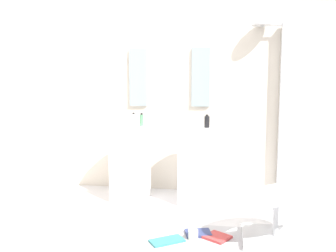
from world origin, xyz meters
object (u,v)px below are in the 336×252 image
Objects in this scene: magazine_red at (217,237)px; soap_bottle_black at (207,122)px; pedestal_sink_right at (197,164)px; magazine_navy at (198,233)px; magazine_teal at (167,241)px; soap_bottle_green at (142,120)px; towel_rack at (3,162)px; soap_bottle_white at (134,120)px; shower_column at (284,107)px; lounge_chair at (276,203)px; coffee_mug at (193,235)px; pedestal_sink_left at (131,162)px.

magazine_red is 1.39× the size of soap_bottle_black.
pedestal_sink_right is 4.30× the size of magazine_navy.
magazine_teal is 1.97× the size of soap_bottle_green.
soap_bottle_white reaches higher than towel_rack.
towel_rack is 3.26× the size of magazine_teal.
pedestal_sink_right is 0.48× the size of shower_column.
shower_column is at bearing 41.20° from magazine_navy.
towel_rack is 6.42× the size of soap_bottle_green.
lounge_chair is at bearing 36.26° from magazine_red.
shower_column is 2.18m from magazine_teal.
soap_bottle_black reaches higher than magazine_red.
magazine_red is 0.69× the size of magazine_teal.
coffee_mug reaches higher than magazine_navy.
pedestal_sink_left is at bearing 45.59° from towel_rack.
magazine_teal is (-0.43, -0.14, -0.00)m from magazine_red.
magazine_navy is 1.27m from soap_bottle_black.
magazine_red is 0.22m from coffee_mug.
shower_column reaches higher than pedestal_sink_left.
lounge_chair is 0.99m from magazine_teal.
magazine_navy is at bearing 177.46° from lounge_chair.
magazine_teal is at bearing -98.35° from pedestal_sink_right.
soap_bottle_green is at bearing 176.92° from soap_bottle_black.
shower_column reaches higher than pedestal_sink_right.
coffee_mug is at bearing -173.00° from lounge_chair.
magazine_red is at bearing -43.14° from soap_bottle_white.
pedestal_sink_right is 6.73× the size of soap_bottle_black.
pedestal_sink_left is 1.41m from towel_rack.
pedestal_sink_left is 4.30× the size of magazine_navy.
shower_column is at bearing 80.12° from lounge_chair.
magazine_teal is at bearing -62.31° from soap_bottle_white.
shower_column reaches higher than magazine_navy.
pedestal_sink_right is at bearing 6.57° from soap_bottle_white.
magazine_red is at bearing -176.79° from lounge_chair.
soap_bottle_black reaches higher than lounge_chair.
magazine_teal is at bearing -66.87° from soap_bottle_green.
pedestal_sink_left is 4.86× the size of magazine_red.
pedestal_sink_left is 0.52m from soap_bottle_white.
soap_bottle_black is 0.93× the size of soap_bottle_white.
shower_column is at bearing 13.94° from soap_bottle_green.
pedestal_sink_left is at bearing 147.74° from lounge_chair.
soap_bottle_black is (0.11, -0.07, 0.50)m from pedestal_sink_right.
magazine_red is 1.29× the size of soap_bottle_white.
soap_bottle_white reaches higher than coffee_mug.
lounge_chair reaches higher than magazine_teal.
pedestal_sink_right is at bearing -159.30° from shower_column.
shower_column is 1.88m from magazine_red.
magazine_navy is at bearing -51.46° from soap_bottle_green.
pedestal_sink_right is at bearing 146.99° from soap_bottle_black.
lounge_chair is at bearing -24.22° from magazine_teal.
coffee_mug is at bearing -51.66° from soap_bottle_white.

